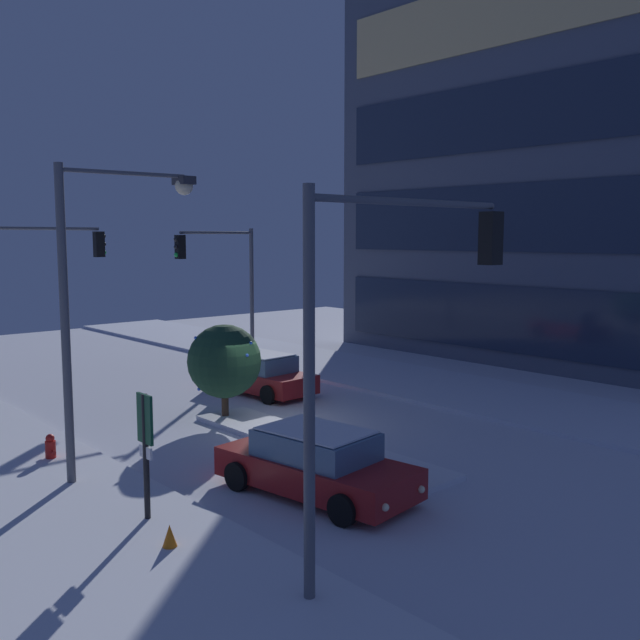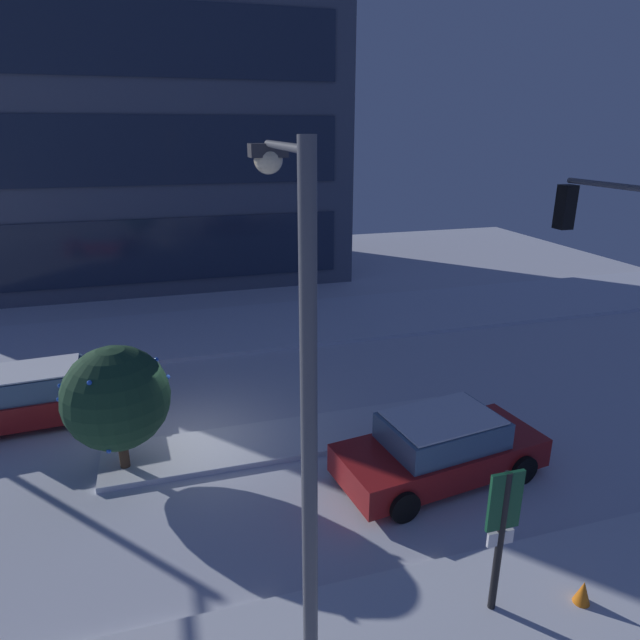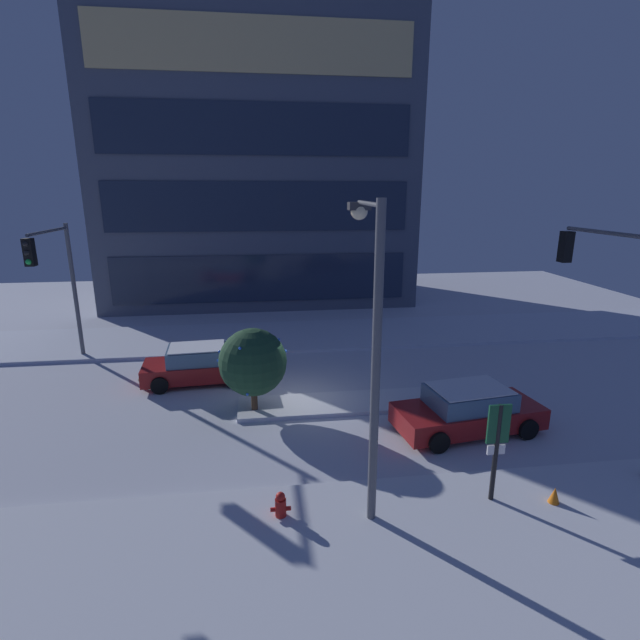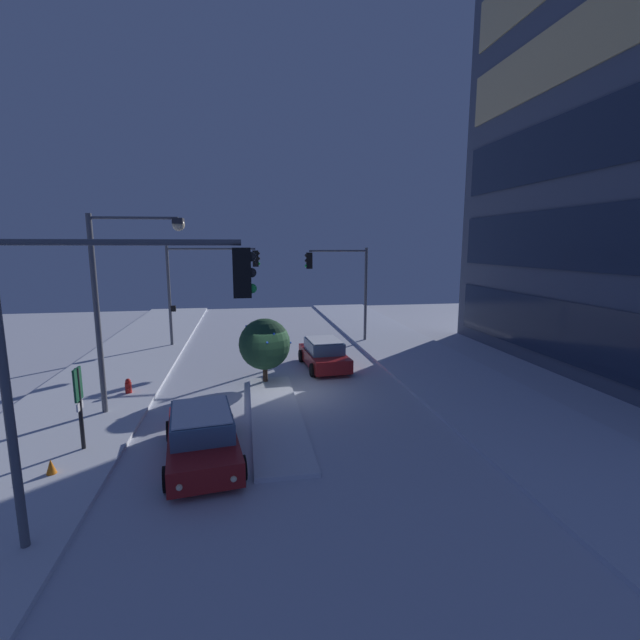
{
  "view_description": "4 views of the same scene",
  "coord_description": "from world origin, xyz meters",
  "px_view_note": "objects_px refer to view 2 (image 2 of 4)",
  "views": [
    {
      "loc": [
        16.88,
        -12.9,
        5.7
      ],
      "look_at": [
        0.34,
        1.84,
        3.09
      ],
      "focal_mm": 39.67,
      "sensor_mm": 36.0,
      "label": 1
    },
    {
      "loc": [
        -0.02,
        -12.22,
        7.35
      ],
      "look_at": [
        3.63,
        0.15,
        2.88
      ],
      "focal_mm": 30.82,
      "sensor_mm": 36.0,
      "label": 2
    },
    {
      "loc": [
        -0.93,
        -15.96,
        7.45
      ],
      "look_at": [
        1.42,
        2.12,
        2.47
      ],
      "focal_mm": 26.72,
      "sensor_mm": 36.0,
      "label": 3
    },
    {
      "loc": [
        17.96,
        -1.51,
        6.21
      ],
      "look_at": [
        0.87,
        1.41,
        3.25
      ],
      "focal_mm": 24.52,
      "sensor_mm": 36.0,
      "label": 4
    }
  ],
  "objects_px": {
    "decorated_tree_median": "(116,398)",
    "construction_cone": "(582,595)",
    "car_far": "(38,396)",
    "parking_info_sign": "(502,527)",
    "street_lamp_arched": "(294,339)",
    "car_near": "(440,448)"
  },
  "relations": [
    {
      "from": "car_far",
      "to": "construction_cone",
      "type": "height_order",
      "value": "car_far"
    },
    {
      "from": "decorated_tree_median",
      "to": "construction_cone",
      "type": "relative_size",
      "value": 5.49
    },
    {
      "from": "street_lamp_arched",
      "to": "decorated_tree_median",
      "type": "xyz_separation_m",
      "value": [
        -2.75,
        5.09,
        -2.96
      ]
    },
    {
      "from": "decorated_tree_median",
      "to": "car_far",
      "type": "bearing_deg",
      "value": 125.78
    },
    {
      "from": "car_near",
      "to": "decorated_tree_median",
      "type": "height_order",
      "value": "decorated_tree_median"
    },
    {
      "from": "car_near",
      "to": "street_lamp_arched",
      "type": "relative_size",
      "value": 0.67
    },
    {
      "from": "parking_info_sign",
      "to": "decorated_tree_median",
      "type": "distance_m",
      "value": 8.14
    },
    {
      "from": "car_far",
      "to": "decorated_tree_median",
      "type": "height_order",
      "value": "decorated_tree_median"
    },
    {
      "from": "street_lamp_arched",
      "to": "parking_info_sign",
      "type": "bearing_deg",
      "value": -98.48
    },
    {
      "from": "decorated_tree_median",
      "to": "construction_cone",
      "type": "xyz_separation_m",
      "value": [
        7.21,
        -6.08,
        -1.59
      ]
    },
    {
      "from": "car_near",
      "to": "street_lamp_arched",
      "type": "xyz_separation_m",
      "value": [
        -3.99,
        -2.94,
        4.11
      ]
    },
    {
      "from": "parking_info_sign",
      "to": "decorated_tree_median",
      "type": "bearing_deg",
      "value": 45.17
    },
    {
      "from": "street_lamp_arched",
      "to": "decorated_tree_median",
      "type": "distance_m",
      "value": 6.5
    },
    {
      "from": "car_near",
      "to": "construction_cone",
      "type": "xyz_separation_m",
      "value": [
        0.46,
        -3.93,
        -0.44
      ]
    },
    {
      "from": "construction_cone",
      "to": "parking_info_sign",
      "type": "bearing_deg",
      "value": 167.17
    },
    {
      "from": "construction_cone",
      "to": "decorated_tree_median",
      "type": "bearing_deg",
      "value": 139.85
    },
    {
      "from": "parking_info_sign",
      "to": "construction_cone",
      "type": "relative_size",
      "value": 4.83
    },
    {
      "from": "street_lamp_arched",
      "to": "construction_cone",
      "type": "xyz_separation_m",
      "value": [
        4.45,
        -0.99,
        -4.55
      ]
    },
    {
      "from": "decorated_tree_median",
      "to": "construction_cone",
      "type": "height_order",
      "value": "decorated_tree_median"
    },
    {
      "from": "parking_info_sign",
      "to": "construction_cone",
      "type": "distance_m",
      "value": 2.05
    },
    {
      "from": "car_far",
      "to": "parking_info_sign",
      "type": "relative_size",
      "value": 1.67
    },
    {
      "from": "parking_info_sign",
      "to": "construction_cone",
      "type": "bearing_deg",
      "value": -102.72
    }
  ]
}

